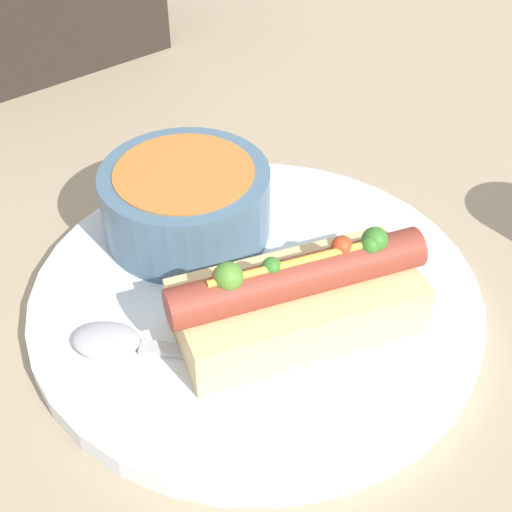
% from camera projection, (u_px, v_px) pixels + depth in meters
% --- Properties ---
extents(ground_plane, '(4.00, 4.00, 0.00)m').
position_uv_depth(ground_plane, '(256.00, 305.00, 0.45)').
color(ground_plane, tan).
extents(dinner_plate, '(0.28, 0.28, 0.01)m').
position_uv_depth(dinner_plate, '(256.00, 297.00, 0.45)').
color(dinner_plate, white).
rests_on(dinner_plate, ground_plane).
extents(hot_dog, '(0.15, 0.10, 0.06)m').
position_uv_depth(hot_dog, '(291.00, 301.00, 0.41)').
color(hot_dog, '#E5C17F').
rests_on(hot_dog, dinner_plate).
extents(soup_bowl, '(0.11, 0.11, 0.05)m').
position_uv_depth(soup_bowl, '(189.00, 198.00, 0.47)').
color(soup_bowl, slate).
rests_on(soup_bowl, dinner_plate).
extents(spoon, '(0.11, 0.12, 0.01)m').
position_uv_depth(spoon, '(139.00, 345.00, 0.41)').
color(spoon, '#B7B7BC').
rests_on(spoon, dinner_plate).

